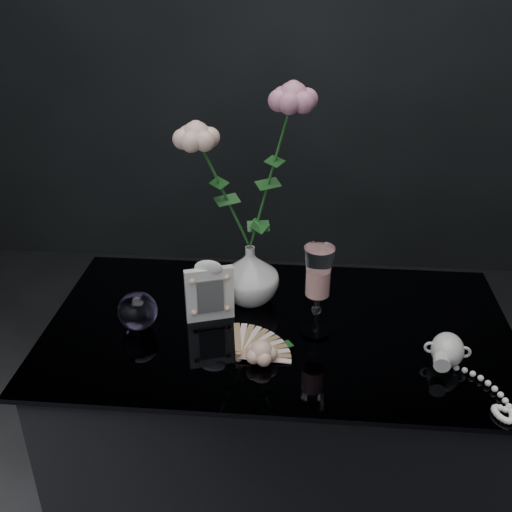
# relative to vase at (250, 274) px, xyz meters

# --- Properties ---
(table) EXTENTS (1.05, 0.58, 0.76)m
(table) POSITION_rel_vase_xyz_m (0.07, -0.10, -0.45)
(table) COLOR black
(table) RESTS_ON ground
(vase) EXTENTS (0.14, 0.14, 0.14)m
(vase) POSITION_rel_vase_xyz_m (0.00, 0.00, 0.00)
(vase) COLOR silver
(vase) RESTS_ON table
(wine_glass) EXTENTS (0.07, 0.07, 0.21)m
(wine_glass) POSITION_rel_vase_xyz_m (0.16, -0.12, 0.03)
(wine_glass) COLOR white
(wine_glass) RESTS_ON table
(picture_frame) EXTENTS (0.14, 0.12, 0.15)m
(picture_frame) POSITION_rel_vase_xyz_m (-0.08, -0.09, 0.00)
(picture_frame) COLOR white
(picture_frame) RESTS_ON table
(paperweight) EXTENTS (0.11, 0.11, 0.09)m
(paperweight) POSITION_rel_vase_xyz_m (-0.24, -0.14, -0.03)
(paperweight) COLOR #8C72B9
(paperweight) RESTS_ON table
(paper_fan) EXTENTS (0.27, 0.25, 0.02)m
(paper_fan) POSITION_rel_vase_xyz_m (-0.00, -0.23, -0.06)
(paper_fan) COLOR beige
(paper_fan) RESTS_ON table
(loose_rose) EXTENTS (0.12, 0.15, 0.05)m
(loose_rose) POSITION_rel_vase_xyz_m (0.05, -0.24, -0.05)
(loose_rose) COLOR #E0AD91
(loose_rose) RESTS_ON table
(pearl_jar) EXTENTS (0.27, 0.27, 0.07)m
(pearl_jar) POSITION_rel_vase_xyz_m (0.43, -0.21, -0.04)
(pearl_jar) COLOR silver
(pearl_jar) RESTS_ON table
(roses) EXTENTS (0.28, 0.13, 0.43)m
(roses) POSITION_rel_vase_xyz_m (-0.00, -0.00, 0.27)
(roses) COLOR beige
(roses) RESTS_ON vase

